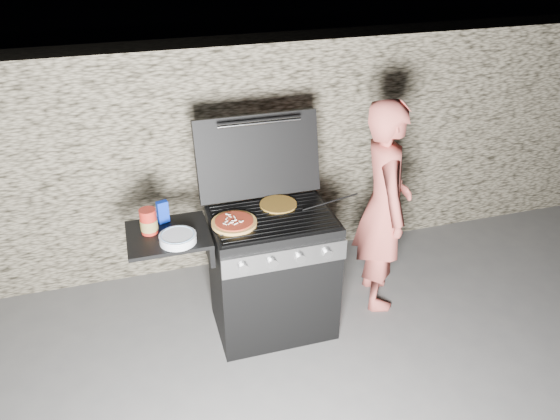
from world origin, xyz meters
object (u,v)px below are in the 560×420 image
object	(u,v)px
pizza_topped	(234,222)
sauce_jar	(149,221)
person	(384,207)
gas_grill	(237,280)

from	to	relation	value
pizza_topped	sauce_jar	xyz separation A→B (m)	(-0.52, 0.07, 0.06)
sauce_jar	person	bearing A→B (deg)	2.07
gas_grill	pizza_topped	bearing A→B (deg)	-106.06
pizza_topped	sauce_jar	size ratio (longest dim) A/B	1.79
gas_grill	person	distance (m)	1.15
sauce_jar	pizza_topped	bearing A→B (deg)	-7.54
pizza_topped	person	distance (m)	1.12
sauce_jar	person	xyz separation A→B (m)	(1.62, 0.06, -0.19)
gas_grill	sauce_jar	bearing A→B (deg)	175.39
gas_grill	sauce_jar	xyz separation A→B (m)	(-0.52, 0.04, 0.53)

